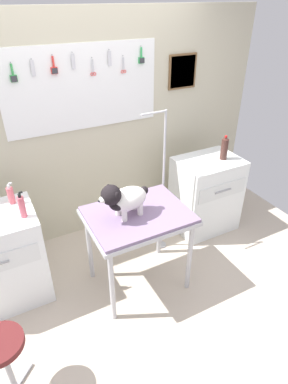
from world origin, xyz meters
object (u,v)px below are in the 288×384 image
object	(u,v)px
grooming_table	(138,221)
dog	(124,199)
stool	(2,352)
spray_bottle_short	(22,207)
grooming_arm	(162,191)
soda_bottle	(224,148)
cabinet_right	(206,194)

from	to	relation	value
grooming_table	dog	bearing A→B (deg)	175.02
stool	spray_bottle_short	bearing A→B (deg)	65.98
grooming_arm	spray_bottle_short	world-z (taller)	grooming_arm
spray_bottle_short	soda_bottle	size ratio (longest dim) A/B	0.86
grooming_arm	stool	bearing A→B (deg)	-152.92
spray_bottle_short	cabinet_right	bearing A→B (deg)	4.10
grooming_table	soda_bottle	world-z (taller)	soda_bottle
stool	soda_bottle	world-z (taller)	soda_bottle
grooming_table	grooming_arm	bearing A→B (deg)	38.36
stool	cabinet_right	bearing A→B (deg)	22.34
grooming_arm	stool	world-z (taller)	grooming_arm
stool	soda_bottle	distance (m)	2.66
grooming_table	cabinet_right	bearing A→B (deg)	22.43
grooming_arm	cabinet_right	distance (m)	0.70
spray_bottle_short	dog	bearing A→B (deg)	-21.80
grooming_arm	cabinet_right	world-z (taller)	grooming_arm
dog	spray_bottle_short	world-z (taller)	dog
grooming_table	grooming_arm	xyz separation A→B (m)	(0.44, 0.35, -0.01)
dog	spray_bottle_short	distance (m)	0.80
dog	soda_bottle	xyz separation A→B (m)	(1.34, 0.39, 0.01)
stool	soda_bottle	size ratio (longest dim) A/B	2.08
stool	soda_bottle	xyz separation A→B (m)	(2.44, 0.90, 0.55)
dog	spray_bottle_short	xyz separation A→B (m)	(-0.74, 0.30, -0.02)
cabinet_right	stool	bearing A→B (deg)	-157.66
dog	stool	xyz separation A→B (m)	(-1.10, -0.51, -0.54)
grooming_arm	spray_bottle_short	bearing A→B (deg)	-178.02
spray_bottle_short	grooming_table	bearing A→B (deg)	-19.58
cabinet_right	stool	world-z (taller)	cabinet_right
grooming_arm	stool	distance (m)	1.89
cabinet_right	dog	bearing A→B (deg)	-160.09
dog	soda_bottle	size ratio (longest dim) A/B	1.73
cabinet_right	stool	size ratio (longest dim) A/B	1.58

